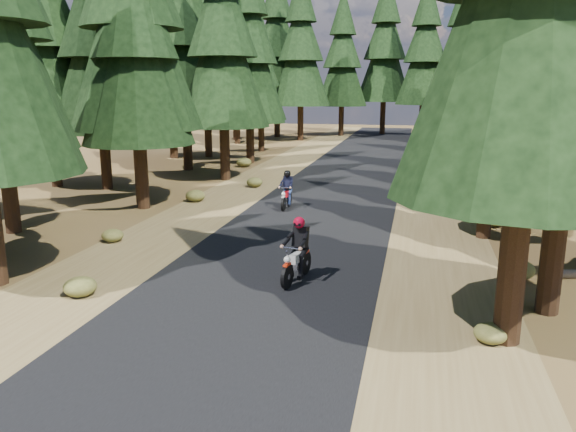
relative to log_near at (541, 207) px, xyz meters
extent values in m
plane|color=#4A351A|center=(-8.81, -9.41, -0.16)|extent=(120.00, 120.00, 0.00)
cube|color=black|center=(-8.81, -4.41, -0.15)|extent=(6.00, 100.00, 0.01)
cube|color=brown|center=(-13.41, -4.41, -0.16)|extent=(3.20, 100.00, 0.01)
cube|color=brown|center=(-4.21, -4.41, -0.16)|extent=(3.20, 100.00, 0.01)
cylinder|color=black|center=(-3.15, -13.12, 2.76)|extent=(0.53, 0.53, 5.85)
cylinder|color=black|center=(-2.05, -11.35, 2.39)|extent=(0.50, 0.50, 5.11)
cone|color=black|center=(-2.05, -11.35, 5.59)|extent=(4.34, 4.34, 6.38)
cylinder|color=black|center=(-18.63, -7.88, 2.71)|extent=(0.53, 0.53, 5.73)
cylinder|color=black|center=(-16.07, -3.24, 2.51)|extent=(0.51, 0.51, 5.34)
cone|color=black|center=(-16.07, -3.24, 5.85)|extent=(4.54, 4.54, 6.68)
cylinder|color=black|center=(-2.76, -4.93, 2.10)|extent=(0.48, 0.48, 4.52)
cone|color=black|center=(-2.76, -4.93, 4.92)|extent=(3.84, 3.84, 5.65)
cone|color=black|center=(-2.76, -4.93, 6.96)|extent=(2.94, 2.94, 4.07)
cylinder|color=black|center=(-16.52, -2.45, 3.05)|extent=(0.56, 0.56, 6.43)
cone|color=black|center=(-16.52, -2.45, 7.07)|extent=(5.46, 5.46, 8.03)
cylinder|color=black|center=(-0.53, -2.02, 2.76)|extent=(0.53, 0.53, 5.84)
cone|color=black|center=(-0.53, -2.02, 6.41)|extent=(4.96, 4.96, 7.30)
cylinder|color=black|center=(-19.95, 0.52, 2.62)|extent=(0.52, 0.52, 5.56)
cone|color=black|center=(-19.95, 0.52, 6.10)|extent=(4.73, 4.73, 6.95)
cone|color=black|center=(-19.95, 0.52, 8.60)|extent=(3.62, 3.62, 5.01)
cylinder|color=black|center=(-15.17, 4.48, 2.70)|extent=(0.53, 0.53, 5.72)
cone|color=black|center=(-15.17, 4.48, 6.27)|extent=(4.86, 4.86, 7.15)
cone|color=black|center=(-15.17, 4.48, 8.85)|extent=(3.72, 3.72, 5.15)
cylinder|color=black|center=(-1.84, 4.66, 2.09)|extent=(0.48, 0.48, 4.51)
cone|color=black|center=(-1.84, 4.66, 4.91)|extent=(3.83, 3.83, 5.64)
cone|color=black|center=(-1.84, 4.66, 6.94)|extent=(2.93, 2.93, 4.06)
cylinder|color=black|center=(-18.57, 7.44, 3.02)|extent=(0.55, 0.55, 6.37)
cone|color=black|center=(-18.57, 7.44, 7.00)|extent=(5.41, 5.41, 7.96)
cylinder|color=black|center=(1.66, 7.39, 3.08)|extent=(0.56, 0.56, 6.47)
cone|color=black|center=(1.66, 7.39, 7.12)|extent=(5.50, 5.50, 8.09)
cylinder|color=black|center=(-15.81, 11.34, 2.66)|extent=(0.53, 0.53, 5.64)
cone|color=black|center=(-15.81, 11.34, 6.18)|extent=(4.79, 4.79, 7.05)
cone|color=black|center=(-15.81, 11.34, 8.72)|extent=(3.67, 3.67, 5.08)
cylinder|color=black|center=(-1.89, 10.32, 2.75)|extent=(0.53, 0.53, 5.83)
cone|color=black|center=(-1.89, 10.32, 6.40)|extent=(4.95, 4.95, 7.29)
cone|color=black|center=(-1.89, 10.32, 9.02)|extent=(3.79, 3.79, 5.25)
cylinder|color=black|center=(-19.68, 13.81, 2.56)|extent=(0.52, 0.52, 5.45)
cone|color=black|center=(-19.68, 13.81, 5.97)|extent=(4.63, 4.63, 6.81)
cone|color=black|center=(-19.68, 13.81, 8.42)|extent=(3.54, 3.54, 4.90)
cylinder|color=black|center=(2.71, 14.74, 2.15)|extent=(0.48, 0.48, 4.61)
cone|color=black|center=(2.71, 14.74, 5.03)|extent=(3.92, 3.92, 5.77)
cone|color=black|center=(2.71, 14.74, 7.11)|extent=(3.00, 3.00, 4.15)
cone|color=black|center=(2.71, 14.74, 9.18)|extent=(2.08, 2.08, 3.46)
cylinder|color=black|center=(-16.93, 18.04, 2.05)|extent=(0.48, 0.48, 4.42)
cone|color=black|center=(-16.93, 18.04, 4.81)|extent=(3.76, 3.76, 5.52)
cone|color=black|center=(-16.93, 18.04, 6.80)|extent=(2.87, 2.87, 3.98)
cone|color=black|center=(-16.93, 18.04, 8.79)|extent=(1.99, 1.99, 3.31)
cylinder|color=black|center=(-0.47, 19.00, 2.72)|extent=(0.53, 0.53, 5.76)
cone|color=black|center=(-0.47, 19.00, 6.32)|extent=(4.90, 4.90, 7.21)
cone|color=black|center=(-0.47, 19.00, 8.92)|extent=(3.75, 3.75, 5.19)
cylinder|color=black|center=(-20.60, 23.36, 2.21)|extent=(0.49, 0.49, 4.75)
cone|color=black|center=(-20.60, 23.36, 5.18)|extent=(4.04, 4.04, 5.93)
cone|color=black|center=(-20.60, 23.36, 7.32)|extent=(3.09, 3.09, 4.27)
cone|color=black|center=(-20.60, 23.36, 9.45)|extent=(2.14, 2.14, 3.56)
cylinder|color=black|center=(4.21, 22.67, 2.67)|extent=(0.53, 0.53, 5.66)
cone|color=black|center=(4.21, 22.67, 6.21)|extent=(4.81, 4.81, 7.07)
cone|color=black|center=(4.21, 22.67, 8.75)|extent=(3.68, 3.68, 5.09)
cylinder|color=black|center=(-22.81, 0.59, 2.84)|extent=(0.54, 0.54, 6.00)
cone|color=black|center=(-22.81, 0.59, 6.59)|extent=(5.10, 5.10, 7.50)
cylinder|color=black|center=(-21.81, 12.59, 3.04)|extent=(0.56, 0.56, 6.40)
cone|color=black|center=(-21.81, 12.59, 7.04)|extent=(5.44, 5.44, 8.00)
cone|color=black|center=(-21.81, 12.59, 9.92)|extent=(4.16, 4.16, 5.76)
cylinder|color=black|center=(4.19, 16.59, 2.84)|extent=(0.54, 0.54, 6.00)
cone|color=black|center=(4.19, 16.59, 6.59)|extent=(5.10, 5.10, 7.50)
cone|color=black|center=(4.19, 16.59, 9.29)|extent=(3.90, 3.90, 5.40)
cylinder|color=black|center=(-15.81, 27.59, 3.04)|extent=(0.56, 0.56, 6.40)
cone|color=black|center=(-15.81, 27.59, 7.04)|extent=(5.44, 5.44, 8.00)
cone|color=black|center=(-15.81, 27.59, 9.92)|extent=(4.16, 4.16, 5.76)
cylinder|color=black|center=(-1.81, 27.59, 2.84)|extent=(0.54, 0.54, 6.00)
cone|color=black|center=(-1.81, 27.59, 6.59)|extent=(5.10, 5.10, 7.50)
cone|color=black|center=(-1.81, 27.59, 9.29)|extent=(3.90, 3.90, 5.40)
cylinder|color=black|center=(-18.81, 30.59, 3.24)|extent=(0.57, 0.57, 6.80)
cone|color=black|center=(-18.81, 30.59, 7.49)|extent=(5.78, 5.78, 8.50)
cone|color=black|center=(-18.81, 30.59, 10.55)|extent=(4.42, 4.42, 6.12)
cylinder|color=black|center=(1.19, 30.59, 3.04)|extent=(0.56, 0.56, 6.40)
cone|color=black|center=(1.19, 30.59, 7.04)|extent=(5.44, 5.44, 8.00)
cone|color=black|center=(1.19, 30.59, 9.92)|extent=(4.16, 4.16, 5.76)
cylinder|color=black|center=(-12.81, 33.59, 2.84)|extent=(0.54, 0.54, 6.00)
cone|color=black|center=(-12.81, 33.59, 6.59)|extent=(5.10, 5.10, 7.50)
cone|color=black|center=(-12.81, 33.59, 9.29)|extent=(3.90, 3.90, 5.40)
cone|color=black|center=(-12.81, 33.59, 11.99)|extent=(2.70, 2.70, 4.50)
cylinder|color=black|center=(-4.81, 33.59, 3.04)|extent=(0.56, 0.56, 6.40)
cone|color=black|center=(-4.81, 33.59, 7.04)|extent=(5.44, 5.44, 8.00)
cone|color=black|center=(-4.81, 33.59, 9.92)|extent=(4.16, 4.16, 5.76)
cylinder|color=black|center=(-8.81, 36.59, 3.24)|extent=(0.57, 0.57, 6.80)
cone|color=black|center=(-8.81, 36.59, 7.49)|extent=(5.78, 5.78, 8.50)
cone|color=black|center=(-8.81, 36.59, 10.55)|extent=(4.42, 4.42, 6.12)
cylinder|color=black|center=(-21.81, 26.59, 2.64)|extent=(0.52, 0.52, 5.60)
cone|color=black|center=(-21.81, 26.59, 6.14)|extent=(4.76, 4.76, 7.00)
cone|color=black|center=(-21.81, 26.59, 8.66)|extent=(3.64, 3.64, 5.04)
cone|color=black|center=(-21.81, 26.59, 11.18)|extent=(2.52, 2.52, 4.20)
cylinder|color=black|center=(4.19, 26.59, 2.84)|extent=(0.54, 0.54, 6.00)
cone|color=black|center=(4.19, 26.59, 6.59)|extent=(5.10, 5.10, 7.50)
cone|color=black|center=(4.19, 26.59, 9.29)|extent=(3.90, 3.90, 5.40)
cylinder|color=#4C4233|center=(0.00, 0.00, 0.00)|extent=(4.91, 3.05, 0.32)
ellipsoid|color=#474C1E|center=(-3.02, 13.00, 0.04)|extent=(0.67, 0.67, 0.40)
ellipsoid|color=#474C1E|center=(-2.31, -9.09, 0.10)|extent=(0.86, 0.86, 0.52)
ellipsoid|color=#474C1E|center=(-2.76, 2.51, 0.09)|extent=(0.82, 0.82, 0.49)
ellipsoid|color=#474C1E|center=(-3.46, -13.24, 0.04)|extent=(0.66, 0.66, 0.39)
ellipsoid|color=#474C1E|center=(-14.50, -1.46, 0.10)|extent=(0.85, 0.85, 0.51)
ellipsoid|color=#474C1E|center=(-12.86, -12.80, 0.08)|extent=(0.79, 0.79, 0.47)
ellipsoid|color=#474C1E|center=(-1.95, 6.81, 0.19)|extent=(1.17, 1.17, 0.70)
ellipsoid|color=#474C1E|center=(-15.69, 9.49, 0.13)|extent=(0.95, 0.95, 0.57)
ellipsoid|color=#474C1E|center=(-12.99, 2.66, 0.08)|extent=(0.80, 0.80, 0.48)
ellipsoid|color=#474C1E|center=(-14.63, -8.22, 0.05)|extent=(0.70, 0.70, 0.42)
ellipsoid|color=#474C1E|center=(-2.25, -3.21, 0.15)|extent=(1.03, 1.03, 0.62)
cube|color=black|center=(-7.97, -10.60, 0.99)|extent=(0.41, 0.30, 0.55)
sphere|color=#A30620|center=(-7.97, -10.60, 1.38)|extent=(0.35, 0.35, 0.30)
cube|color=black|center=(-10.26, -1.94, 0.91)|extent=(0.35, 0.22, 0.51)
sphere|color=black|center=(-10.26, -1.94, 1.28)|extent=(0.29, 0.29, 0.28)
camera|label=1|loc=(-5.06, -24.17, 4.82)|focal=35.00mm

